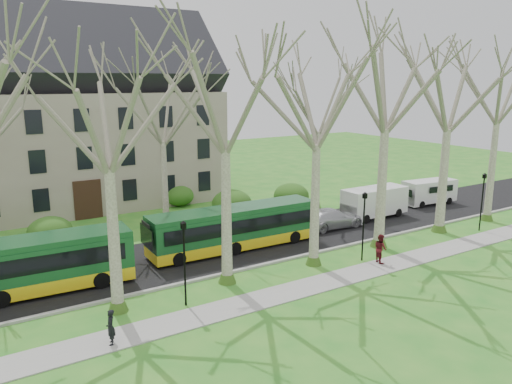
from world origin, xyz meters
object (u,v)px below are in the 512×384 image
at_px(van_a, 374,203).
at_px(van_b, 429,192).
at_px(sedan, 332,218).
at_px(pedestrian_a, 111,327).
at_px(pedestrian_b, 380,248).
at_px(bus_lead, 11,269).
at_px(bus_follow, 235,228).

height_order(van_a, van_b, van_a).
height_order(sedan, van_b, van_b).
relative_size(sedan, pedestrian_a, 3.36).
bearing_deg(pedestrian_b, sedan, -3.76).
xyz_separation_m(sedan, pedestrian_b, (-2.32, -7.26, 0.14)).
bearing_deg(van_b, van_a, -168.60).
bearing_deg(pedestrian_a, bus_lead, -143.19).
bearing_deg(bus_follow, van_b, 4.98).
height_order(van_a, pedestrian_b, van_a).
distance_m(bus_lead, van_b, 34.55).
distance_m(sedan, pedestrian_b, 7.62).
bearing_deg(bus_lead, van_b, 5.88).
height_order(van_b, pedestrian_b, van_b).
xyz_separation_m(sedan, van_a, (4.88, 0.42, 0.48)).
bearing_deg(bus_follow, pedestrian_a, -141.65).
relative_size(sedan, van_a, 0.92).
xyz_separation_m(bus_follow, van_b, (21.00, 1.29, -0.35)).
bearing_deg(bus_lead, bus_follow, 4.89).
height_order(sedan, pedestrian_a, pedestrian_a).
distance_m(van_a, pedestrian_a, 25.59).
bearing_deg(van_b, bus_follow, -169.82).
relative_size(sedan, pedestrian_b, 2.89).
distance_m(sedan, van_b, 12.42).
xyz_separation_m(bus_lead, pedestrian_b, (19.80, -6.56, -0.62)).
height_order(sedan, van_a, van_a).
bearing_deg(sedan, bus_follow, 94.51).
height_order(bus_follow, van_a, bus_follow).
relative_size(van_a, van_b, 1.12).
xyz_separation_m(van_a, pedestrian_b, (-7.21, -7.68, -0.34)).
bearing_deg(sedan, van_b, -82.34).
relative_size(bus_follow, sedan, 2.25).
bearing_deg(bus_follow, bus_lead, -176.65).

